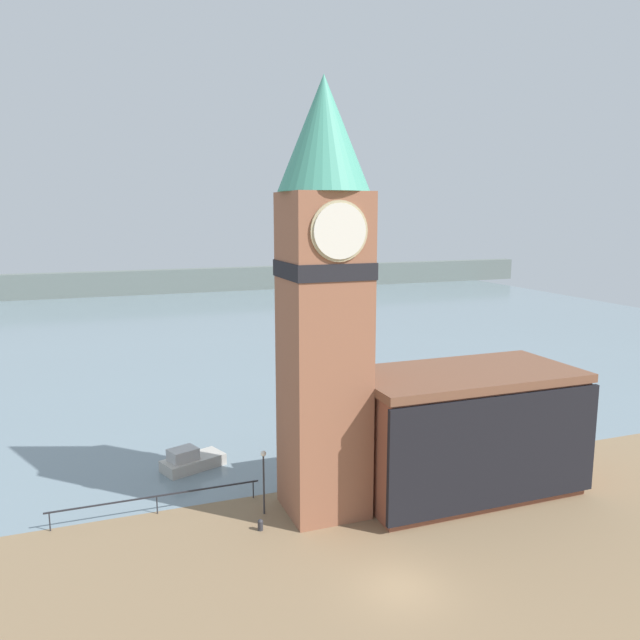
% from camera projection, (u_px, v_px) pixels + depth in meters
% --- Properties ---
extents(ground_plane, '(160.00, 160.00, 0.00)m').
position_uv_depth(ground_plane, '(400.00, 588.00, 28.42)').
color(ground_plane, '#846B4C').
extents(water, '(160.00, 120.00, 0.00)m').
position_uv_depth(water, '(179.00, 326.00, 94.36)').
color(water, gray).
rests_on(water, ground_plane).
extents(far_shoreline, '(180.00, 3.00, 5.00)m').
position_uv_depth(far_shoreline, '(151.00, 282.00, 130.84)').
color(far_shoreline, slate).
rests_on(far_shoreline, water).
extents(pier_railing, '(11.83, 0.08, 1.09)m').
position_uv_depth(pier_railing, '(157.00, 498.00, 35.28)').
color(pier_railing, '#232328').
rests_on(pier_railing, ground_plane).
extents(clock_tower, '(4.93, 4.93, 23.93)m').
position_uv_depth(clock_tower, '(324.00, 291.00, 33.85)').
color(clock_tower, '#935B42').
rests_on(clock_tower, ground_plane).
extents(pier_building, '(13.68, 7.02, 7.55)m').
position_uv_depth(pier_building, '(465.00, 431.00, 37.84)').
color(pier_building, brown).
rests_on(pier_building, ground_plane).
extents(boat_near, '(4.48, 3.20, 1.55)m').
position_uv_depth(boat_near, '(191.00, 461.00, 41.52)').
color(boat_near, '#B7B2A8').
rests_on(boat_near, water).
extents(mooring_bollard_near, '(0.30, 0.30, 0.63)m').
position_uv_depth(mooring_bollard_near, '(260.00, 524.00, 33.53)').
color(mooring_bollard_near, '#2D2D33').
rests_on(mooring_bollard_near, ground_plane).
extents(lamp_post, '(0.32, 0.32, 3.77)m').
position_uv_depth(lamp_post, '(264.00, 470.00, 34.98)').
color(lamp_post, '#2D2D33').
rests_on(lamp_post, ground_plane).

